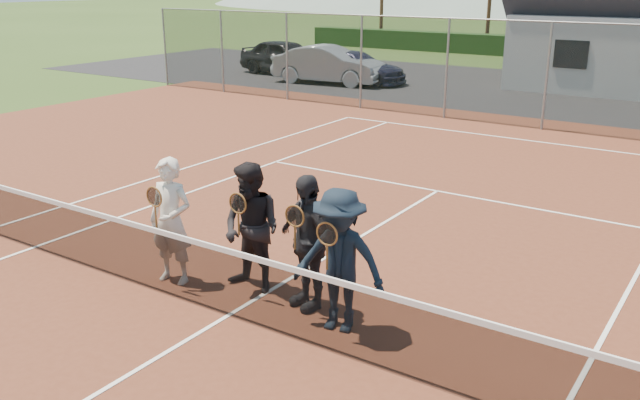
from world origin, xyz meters
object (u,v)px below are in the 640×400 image
object	(u,v)px
car_c	(354,67)
player_b	(252,228)
player_c	(307,242)
tennis_net	(226,279)
car_a	(286,57)
car_b	(329,65)
player_d	(339,261)
player_a	(171,221)

from	to	relation	value
car_c	player_b	world-z (taller)	player_b
car_c	player_c	bearing A→B (deg)	-152.56
tennis_net	car_a	bearing A→B (deg)	124.66
player_c	car_c	bearing A→B (deg)	119.27
car_a	player_c	size ratio (longest dim) A/B	2.52
car_b	player_d	xyz separation A→B (m)	(11.25, -17.07, 0.16)
player_d	player_a	bearing A→B (deg)	-177.22
player_b	player_c	bearing A→B (deg)	0.72
player_a	player_c	bearing A→B (deg)	11.87
tennis_net	player_a	world-z (taller)	player_a
car_a	player_c	distance (m)	22.56
player_b	car_c	bearing A→B (deg)	116.96
tennis_net	player_d	xyz separation A→B (m)	(1.34, 0.53, 0.38)
car_a	tennis_net	world-z (taller)	car_a
tennis_net	player_c	size ratio (longest dim) A/B	6.49
player_a	player_c	distance (m)	2.06
car_a	tennis_net	bearing A→B (deg)	-137.71
car_a	player_a	size ratio (longest dim) A/B	2.52
tennis_net	car_b	bearing A→B (deg)	119.39
car_a	player_a	bearing A→B (deg)	-140.02
player_b	player_c	size ratio (longest dim) A/B	1.00
car_a	player_c	world-z (taller)	player_c
player_a	player_d	xyz separation A→B (m)	(2.68, 0.13, -0.00)
player_c	player_d	size ratio (longest dim) A/B	1.00
tennis_net	player_b	world-z (taller)	player_b
car_a	player_b	bearing A→B (deg)	-137.01
player_a	car_c	bearing A→B (deg)	113.52
car_b	tennis_net	xyz separation A→B (m)	(9.91, -17.59, -0.22)
car_c	player_b	bearing A→B (deg)	-154.87
car_b	player_b	world-z (taller)	player_b
player_c	car_b	bearing A→B (deg)	122.25
tennis_net	player_c	bearing A→B (deg)	50.48
player_b	car_a	bearing A→B (deg)	125.36
player_d	car_a	bearing A→B (deg)	128.13
tennis_net	player_b	size ratio (longest dim) A/B	6.49
car_c	tennis_net	xyz separation A→B (m)	(9.16, -18.37, -0.10)
car_c	car_a	bearing A→B (deg)	82.18
car_a	tennis_net	distance (m)	22.82
car_b	player_a	distance (m)	19.21
car_c	player_d	size ratio (longest dim) A/B	2.45
tennis_net	player_c	distance (m)	1.13
car_a	car_c	xyz separation A→B (m)	(3.82, -0.40, -0.13)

